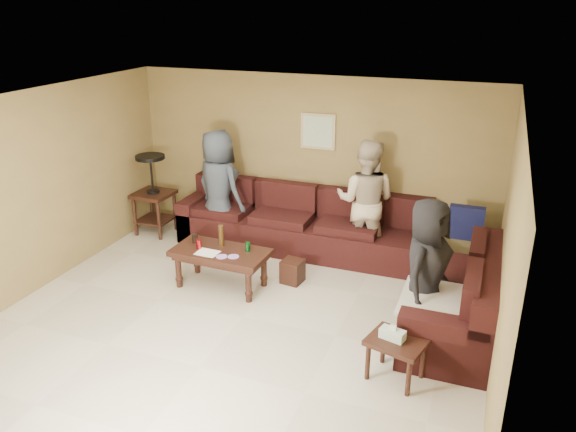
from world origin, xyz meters
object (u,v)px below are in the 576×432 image
object	(u,v)px
sectional_sofa	(345,251)
person_right	(426,271)
side_table_right	(396,344)
person_left	(219,188)
coffee_table	(220,256)
waste_bin	(292,271)
person_middle	(365,201)
end_table_left	(153,193)

from	to	relation	value
sectional_sofa	person_right	xyz separation A→B (m)	(1.19, -1.17, 0.48)
side_table_right	person_right	xyz separation A→B (m)	(0.13, 0.85, 0.42)
person_left	coffee_table	bearing A→B (deg)	138.41
waste_bin	person_middle	bearing A→B (deg)	56.15
sectional_sofa	coffee_table	distance (m)	1.67
person_left	person_right	bearing A→B (deg)	175.89
end_table_left	waste_bin	xyz separation A→B (m)	(2.62, -0.81, -0.51)
sectional_sofa	person_middle	xyz separation A→B (m)	(0.13, 0.55, 0.55)
side_table_right	person_middle	xyz separation A→B (m)	(-0.93, 2.57, 0.49)
end_table_left	person_right	bearing A→B (deg)	-18.84
person_left	waste_bin	bearing A→B (deg)	171.36
end_table_left	side_table_right	xyz separation A→B (m)	(4.25, -2.34, -0.28)
end_table_left	waste_bin	world-z (taller)	end_table_left
waste_bin	person_right	size ratio (longest dim) A/B	0.19
coffee_table	person_middle	world-z (taller)	person_middle
end_table_left	person_left	bearing A→B (deg)	2.01
coffee_table	person_right	world-z (taller)	person_right
coffee_table	person_middle	distance (m)	2.16
side_table_right	waste_bin	size ratio (longest dim) A/B	2.03
waste_bin	coffee_table	bearing A→B (deg)	-152.35
waste_bin	person_middle	size ratio (longest dim) A/B	0.18
person_left	person_right	distance (m)	3.59
person_middle	end_table_left	bearing A→B (deg)	4.10
coffee_table	waste_bin	size ratio (longest dim) A/B	4.00
person_middle	waste_bin	bearing A→B (deg)	56.36
side_table_right	person_middle	bearing A→B (deg)	110.01
person_left	person_middle	xyz separation A→B (m)	(2.18, 0.19, 0.00)
sectional_sofa	side_table_right	size ratio (longest dim) A/B	7.36
coffee_table	end_table_left	distance (m)	2.19
sectional_sofa	side_table_right	distance (m)	2.28
sectional_sofa	person_right	world-z (taller)	person_right
coffee_table	person_left	xyz separation A→B (m)	(-0.66, 1.28, 0.44)
side_table_right	coffee_table	bearing A→B (deg)	155.83
waste_bin	person_right	world-z (taller)	person_right
sectional_sofa	person_left	bearing A→B (deg)	170.01
side_table_right	person_left	xyz separation A→B (m)	(-3.11, 2.38, 0.48)
coffee_table	person_left	distance (m)	1.51
sectional_sofa	end_table_left	size ratio (longest dim) A/B	3.67
side_table_right	waste_bin	bearing A→B (deg)	136.76
person_left	person_right	size ratio (longest dim) A/B	1.08
sectional_sofa	end_table_left	xyz separation A→B (m)	(-3.19, 0.32, 0.34)
end_table_left	side_table_right	bearing A→B (deg)	-28.87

